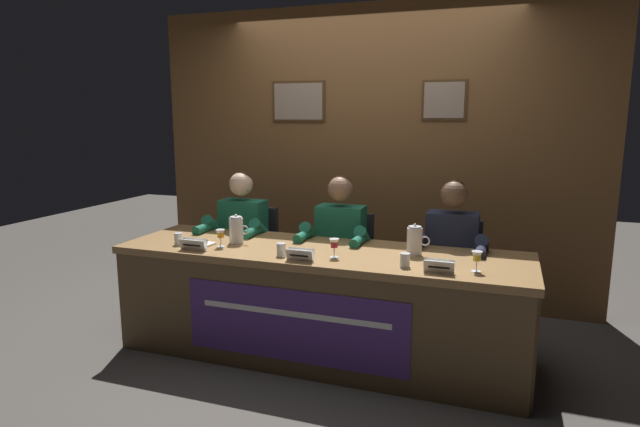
% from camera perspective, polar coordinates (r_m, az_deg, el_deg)
% --- Properties ---
extents(ground_plane, '(12.00, 12.00, 0.00)m').
position_cam_1_polar(ground_plane, '(3.89, -0.00, -14.69)').
color(ground_plane, '#4C4742').
extents(wall_back_panelled, '(4.00, 0.14, 2.60)m').
position_cam_1_polar(wall_back_panelled, '(4.80, 5.26, 6.22)').
color(wall_back_panelled, brown).
rests_on(wall_back_panelled, ground_plane).
extents(conference_table, '(2.80, 0.82, 0.75)m').
position_cam_1_polar(conference_table, '(3.61, -0.59, -8.03)').
color(conference_table, olive).
rests_on(conference_table, ground_plane).
extents(chair_left, '(0.44, 0.44, 0.89)m').
position_cam_1_polar(chair_left, '(4.57, -7.43, -5.19)').
color(chair_left, black).
rests_on(chair_left, ground_plane).
extents(panelist_left, '(0.51, 0.48, 1.22)m').
position_cam_1_polar(panelist_left, '(4.33, -8.70, -2.32)').
color(panelist_left, black).
rests_on(panelist_left, ground_plane).
extents(nameplate_left, '(0.19, 0.06, 0.08)m').
position_cam_1_polar(nameplate_left, '(3.70, -13.43, -3.27)').
color(nameplate_left, white).
rests_on(nameplate_left, conference_table).
extents(juice_glass_left, '(0.06, 0.06, 0.12)m').
position_cam_1_polar(juice_glass_left, '(3.75, -10.63, -2.27)').
color(juice_glass_left, white).
rests_on(juice_glass_left, conference_table).
extents(water_cup_left, '(0.06, 0.06, 0.08)m').
position_cam_1_polar(water_cup_left, '(3.89, -14.93, -2.71)').
color(water_cup_left, silver).
rests_on(water_cup_left, conference_table).
extents(chair_center, '(0.44, 0.44, 0.89)m').
position_cam_1_polar(chair_center, '(4.27, 2.67, -6.23)').
color(chair_center, black).
rests_on(chair_center, ground_plane).
extents(panelist_center, '(0.51, 0.48, 1.22)m').
position_cam_1_polar(panelist_center, '(4.01, 1.88, -3.23)').
color(panelist_center, black).
rests_on(panelist_center, ground_plane).
extents(nameplate_center, '(0.18, 0.06, 0.08)m').
position_cam_1_polar(nameplate_center, '(3.34, -2.17, -4.47)').
color(nameplate_center, white).
rests_on(nameplate_center, conference_table).
extents(juice_glass_center, '(0.06, 0.06, 0.12)m').
position_cam_1_polar(juice_glass_center, '(3.42, 1.54, -3.34)').
color(juice_glass_center, white).
rests_on(juice_glass_center, conference_table).
extents(water_cup_center, '(0.06, 0.06, 0.08)m').
position_cam_1_polar(water_cup_center, '(3.47, -4.19, -3.96)').
color(water_cup_center, silver).
rests_on(water_cup_center, conference_table).
extents(chair_right, '(0.44, 0.44, 0.89)m').
position_cam_1_polar(chair_right, '(4.12, 13.93, -7.17)').
color(chair_right, black).
rests_on(chair_right, ground_plane).
extents(panelist_right, '(0.51, 0.48, 1.22)m').
position_cam_1_polar(panelist_right, '(3.85, 13.81, -4.12)').
color(panelist_right, black).
rests_on(panelist_right, ground_plane).
extents(nameplate_right, '(0.18, 0.06, 0.08)m').
position_cam_1_polar(nameplate_right, '(3.17, 12.65, -5.57)').
color(nameplate_right, white).
rests_on(nameplate_right, conference_table).
extents(juice_glass_right, '(0.06, 0.06, 0.12)m').
position_cam_1_polar(juice_glass_right, '(3.24, 16.47, -4.55)').
color(juice_glass_right, white).
rests_on(juice_glass_right, conference_table).
extents(water_cup_right, '(0.06, 0.06, 0.08)m').
position_cam_1_polar(water_cup_right, '(3.26, 9.10, -5.03)').
color(water_cup_right, silver).
rests_on(water_cup_right, conference_table).
extents(water_pitcher_left_side, '(0.15, 0.10, 0.21)m').
position_cam_1_polar(water_pitcher_left_side, '(3.85, -8.95, -1.75)').
color(water_pitcher_left_side, silver).
rests_on(water_pitcher_left_side, conference_table).
extents(water_pitcher_right_side, '(0.15, 0.10, 0.21)m').
position_cam_1_polar(water_pitcher_right_side, '(3.53, 10.12, -2.90)').
color(water_pitcher_right_side, silver).
rests_on(water_pitcher_right_side, conference_table).
extents(document_stack_left, '(0.23, 0.17, 0.01)m').
position_cam_1_polar(document_stack_left, '(3.87, -12.94, -3.18)').
color(document_stack_left, white).
rests_on(document_stack_left, conference_table).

